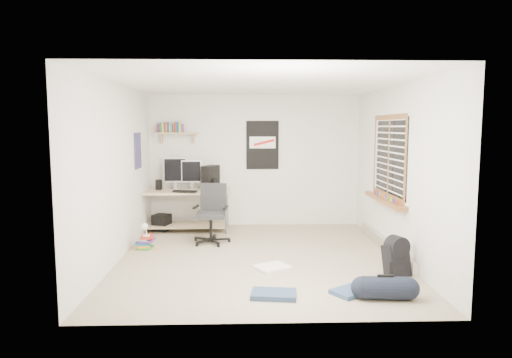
{
  "coord_description": "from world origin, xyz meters",
  "views": [
    {
      "loc": [
        -0.25,
        -6.48,
        1.89
      ],
      "look_at": [
        -0.04,
        0.28,
        1.12
      ],
      "focal_mm": 32.0,
      "sensor_mm": 36.0,
      "label": 1
    }
  ],
  "objects_px": {
    "office_chair": "(211,213)",
    "backpack": "(396,260)",
    "desk": "(184,211)",
    "book_stack": "(145,240)",
    "duffel_bag": "(385,287)"
  },
  "relations": [
    {
      "from": "desk",
      "to": "book_stack",
      "type": "bearing_deg",
      "value": -124.95
    },
    {
      "from": "desk",
      "to": "office_chair",
      "type": "bearing_deg",
      "value": -75.27
    },
    {
      "from": "duffel_bag",
      "to": "office_chair",
      "type": "bearing_deg",
      "value": 134.47
    },
    {
      "from": "office_chair",
      "to": "backpack",
      "type": "xyz_separation_m",
      "value": [
        2.48,
        -1.73,
        -0.29
      ]
    },
    {
      "from": "backpack",
      "to": "book_stack",
      "type": "relative_size",
      "value": 0.82
    },
    {
      "from": "duffel_bag",
      "to": "book_stack",
      "type": "bearing_deg",
      "value": 149.89
    },
    {
      "from": "backpack",
      "to": "duffel_bag",
      "type": "distance_m",
      "value": 0.9
    },
    {
      "from": "backpack",
      "to": "desk",
      "type": "bearing_deg",
      "value": 116.09
    },
    {
      "from": "office_chair",
      "to": "backpack",
      "type": "height_order",
      "value": "office_chair"
    },
    {
      "from": "desk",
      "to": "duffel_bag",
      "type": "relative_size",
      "value": 3.33
    },
    {
      "from": "desk",
      "to": "book_stack",
      "type": "relative_size",
      "value": 3.4
    },
    {
      "from": "office_chair",
      "to": "duffel_bag",
      "type": "bearing_deg",
      "value": -41.17
    },
    {
      "from": "book_stack",
      "to": "backpack",
      "type": "bearing_deg",
      "value": -21.39
    },
    {
      "from": "desk",
      "to": "duffel_bag",
      "type": "height_order",
      "value": "desk"
    },
    {
      "from": "desk",
      "to": "backpack",
      "type": "height_order",
      "value": "desk"
    }
  ]
}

